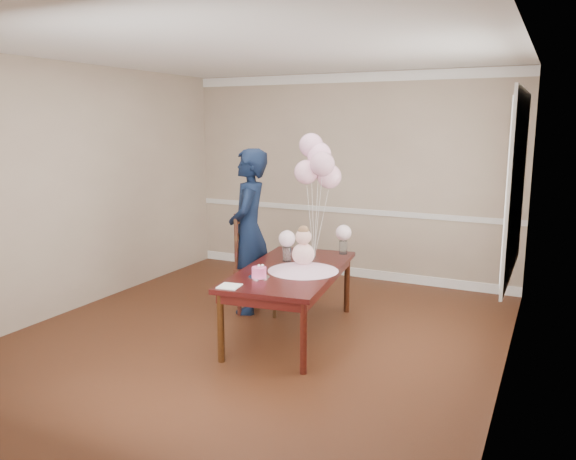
{
  "coord_description": "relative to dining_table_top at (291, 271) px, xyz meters",
  "views": [
    {
      "loc": [
        2.55,
        -4.55,
        2.06
      ],
      "look_at": [
        0.24,
        0.19,
        1.05
      ],
      "focal_mm": 35.0,
      "sensor_mm": 36.0,
      "label": 1
    }
  ],
  "objects": [
    {
      "name": "floor",
      "position": [
        -0.27,
        -0.21,
        -0.65
      ],
      "size": [
        4.5,
        5.0,
        0.0
      ],
      "primitive_type": "cube",
      "color": "#35190D",
      "rests_on": "ground"
    },
    {
      "name": "ceiling",
      "position": [
        -0.27,
        -0.21,
        2.05
      ],
      "size": [
        4.5,
        5.0,
        0.02
      ],
      "primitive_type": "cube",
      "color": "silver",
      "rests_on": "wall_back"
    },
    {
      "name": "wall_back",
      "position": [
        -0.27,
        2.29,
        0.7
      ],
      "size": [
        4.5,
        0.02,
        2.7
      ],
      "primitive_type": "cube",
      "color": "tan",
      "rests_on": "floor"
    },
    {
      "name": "wall_front",
      "position": [
        -0.27,
        -2.71,
        0.7
      ],
      "size": [
        4.5,
        0.02,
        2.7
      ],
      "primitive_type": "cube",
      "color": "tan",
      "rests_on": "floor"
    },
    {
      "name": "wall_left",
      "position": [
        -2.52,
        -0.21,
        0.7
      ],
      "size": [
        0.02,
        5.0,
        2.7
      ],
      "primitive_type": "cube",
      "color": "tan",
      "rests_on": "floor"
    },
    {
      "name": "wall_right",
      "position": [
        1.98,
        -0.21,
        0.7
      ],
      "size": [
        0.02,
        5.0,
        2.7
      ],
      "primitive_type": "cube",
      "color": "tan",
      "rests_on": "floor"
    },
    {
      "name": "chair_rail_trim",
      "position": [
        -0.27,
        2.28,
        0.25
      ],
      "size": [
        4.5,
        0.02,
        0.07
      ],
      "primitive_type": "cube",
      "color": "silver",
      "rests_on": "wall_back"
    },
    {
      "name": "crown_molding",
      "position": [
        -0.27,
        2.28,
        1.98
      ],
      "size": [
        4.5,
        0.02,
        0.12
      ],
      "primitive_type": "cube",
      "color": "white",
      "rests_on": "wall_back"
    },
    {
      "name": "baseboard_trim",
      "position": [
        -0.27,
        2.28,
        -0.59
      ],
      "size": [
        4.5,
        0.02,
        0.12
      ],
      "primitive_type": "cube",
      "color": "white",
      "rests_on": "floor"
    },
    {
      "name": "window_frame",
      "position": [
        1.96,
        0.29,
        0.9
      ],
      "size": [
        0.02,
        1.66,
        1.56
      ],
      "primitive_type": "cube",
      "color": "silver",
      "rests_on": "wall_right"
    },
    {
      "name": "window_blinds",
      "position": [
        1.94,
        0.29,
        0.9
      ],
      "size": [
        0.01,
        1.5,
        1.4
      ],
      "primitive_type": "cube",
      "color": "white",
      "rests_on": "wall_right"
    },
    {
      "name": "dining_table_top",
      "position": [
        0.0,
        0.0,
        0.0
      ],
      "size": [
        1.12,
        1.89,
        0.04
      ],
      "primitive_type": "cube",
      "rotation": [
        0.0,
        0.0,
        0.13
      ],
      "color": "black",
      "rests_on": "table_leg_fl"
    },
    {
      "name": "table_apron",
      "position": [
        0.0,
        -0.0,
        -0.07
      ],
      "size": [
        1.02,
        1.79,
        0.09
      ],
      "primitive_type": "cube",
      "rotation": [
        0.0,
        0.0,
        0.13
      ],
      "color": "black",
      "rests_on": "table_leg_fl"
    },
    {
      "name": "table_leg_fl",
      "position": [
        -0.27,
        -0.86,
        -0.33
      ],
      "size": [
        0.07,
        0.07,
        0.63
      ],
      "primitive_type": "cylinder",
      "rotation": [
        0.0,
        0.0,
        0.13
      ],
      "color": "black",
      "rests_on": "floor"
    },
    {
      "name": "table_leg_fr",
      "position": [
        0.48,
        -0.77,
        -0.33
      ],
      "size": [
        0.07,
        0.07,
        0.63
      ],
      "primitive_type": "cylinder",
      "rotation": [
        0.0,
        0.0,
        0.13
      ],
      "color": "black",
      "rests_on": "floor"
    },
    {
      "name": "table_leg_bl",
      "position": [
        -0.48,
        0.77,
        -0.33
      ],
      "size": [
        0.07,
        0.07,
        0.63
      ],
      "primitive_type": "cylinder",
      "rotation": [
        0.0,
        0.0,
        0.13
      ],
      "color": "black",
      "rests_on": "floor"
    },
    {
      "name": "table_leg_br",
      "position": [
        0.27,
        0.86,
        -0.33
      ],
      "size": [
        0.07,
        0.07,
        0.63
      ],
      "primitive_type": "cylinder",
      "rotation": [
        0.0,
        0.0,
        0.13
      ],
      "color": "black",
      "rests_on": "floor"
    },
    {
      "name": "baby_skirt",
      "position": [
        0.14,
        -0.03,
        0.07
      ],
      "size": [
        0.76,
        0.76,
        0.09
      ],
      "primitive_type": "cone",
      "rotation": [
        0.0,
        0.0,
        0.13
      ],
      "color": "#DEA3C3",
      "rests_on": "dining_table_top"
    },
    {
      "name": "baby_torso",
      "position": [
        0.14,
        -0.03,
        0.18
      ],
      "size": [
        0.21,
        0.21,
        0.21
      ],
      "primitive_type": "sphere",
      "color": "#FFA1C9",
      "rests_on": "baby_skirt"
    },
    {
      "name": "baby_head",
      "position": [
        0.14,
        -0.03,
        0.35
      ],
      "size": [
        0.15,
        0.15,
        0.15
      ],
      "primitive_type": "sphere",
      "color": "beige",
      "rests_on": "baby_torso"
    },
    {
      "name": "baby_hair",
      "position": [
        0.14,
        -0.03,
        0.41
      ],
      "size": [
        0.11,
        0.11,
        0.11
      ],
      "primitive_type": "sphere",
      "color": "brown",
      "rests_on": "baby_head"
    },
    {
      "name": "cake_platter",
      "position": [
        -0.13,
        -0.42,
        0.03
      ],
      "size": [
        0.22,
        0.22,
        0.01
      ],
      "primitive_type": "cylinder",
      "rotation": [
        0.0,
        0.0,
        0.13
      ],
      "color": "white",
      "rests_on": "dining_table_top"
    },
    {
      "name": "birthday_cake",
      "position": [
        -0.13,
        -0.42,
        0.07
      ],
      "size": [
        0.15,
        0.15,
        0.09
      ],
      "primitive_type": "cylinder",
      "rotation": [
        0.0,
        0.0,
        0.13
      ],
      "color": "#F84E97",
      "rests_on": "cake_platter"
    },
    {
      "name": "cake_flower_a",
      "position": [
        -0.13,
        -0.42,
        0.13
      ],
      "size": [
        0.03,
        0.03,
        0.03
      ],
      "primitive_type": "sphere",
      "color": "white",
      "rests_on": "birthday_cake"
    },
    {
      "name": "cake_flower_b",
      "position": [
        -0.1,
        -0.4,
        0.13
      ],
      "size": [
        0.03,
        0.03,
        0.03
      ],
      "primitive_type": "sphere",
      "color": "white",
      "rests_on": "birthday_cake"
    },
    {
      "name": "rose_vase_near",
      "position": [
        -0.17,
        0.25,
        0.09
      ],
      "size": [
        0.1,
        0.1,
        0.14
      ],
      "primitive_type": "cylinder",
      "rotation": [
        0.0,
        0.0,
        0.13
      ],
      "color": "white",
      "rests_on": "dining_table_top"
    },
    {
      "name": "roses_near",
      "position": [
        -0.17,
        0.25,
        0.25
      ],
      "size": [
        0.17,
        0.17,
        0.17
      ],
      "primitive_type": "sphere",
      "color": "silver",
      "rests_on": "rose_vase_near"
    },
    {
      "name": "rose_vase_far",
      "position": [
        0.24,
        0.8,
        0.09
      ],
      "size": [
        0.1,
        0.1,
        0.14
      ],
      "primitive_type": "cylinder",
      "rotation": [
        0.0,
        0.0,
        0.13
      ],
      "color": "silver",
      "rests_on": "dining_table_top"
    },
    {
      "name": "roses_far",
      "position": [
        0.24,
        0.8,
        0.25
      ],
      "size": [
        0.17,
        0.17,
        0.17
      ],
      "primitive_type": "sphere",
      "color": "#FFD5DC",
      "rests_on": "rose_vase_far"
    },
    {
      "name": "napkin",
      "position": [
        -0.21,
        -0.79,
        0.03
      ],
      "size": [
        0.2,
        0.2,
        0.01
      ],
      "primitive_type": "cube",
      "rotation": [
        0.0,
        0.0,
        0.13
      ],
      "color": "white",
      "rests_on": "dining_table_top"
    },
    {
      "name": "balloon_weight",
      "position": [
        0.03,
        0.5,
        0.03
      ],
      "size": [
        0.04,
        0.04,
        0.02
      ],
      "primitive_type": "cylinder",
      "rotation": [
        0.0,
        0.0,
        0.13
      ],
      "color": "silver",
      "rests_on": "dining_table_top"
    },
    {
      "name": "balloon_a",
      "position": [
        -0.06,
        0.49,
        0.92
      ],
      "size": [
        0.25,
        0.25,
        0.25
      ],
      "primitive_type": "sphere",
      "color": "#FFB4CD",
      "rests_on": "balloon_ribbon_a"
    },
    {
      "name": "balloon_b",
      "position": [
        0.12,
        0.47,
        1.0
      ],
      "size": [
        0.25,
        0.25,
        0.25
      ],
      "primitive_type": "sphere",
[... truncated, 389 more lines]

